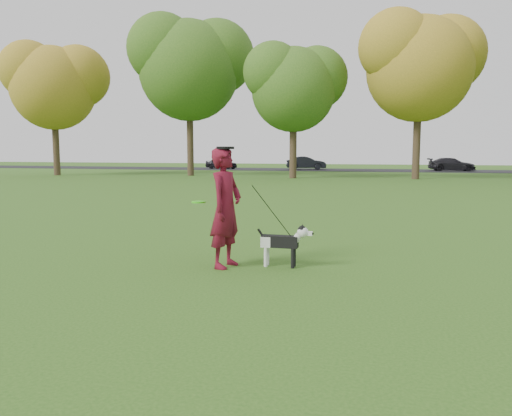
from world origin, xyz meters
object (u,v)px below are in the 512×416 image
(man, at_px, (226,208))
(car_mid, at_px, (306,163))
(dog, at_px, (284,241))
(car_left, at_px, (221,163))
(car_right, at_px, (452,164))

(man, xyz_separation_m, car_mid, (-4.78, 40.24, -0.33))
(dog, xyz_separation_m, car_mid, (-5.70, 40.01, 0.21))
(car_left, relative_size, car_mid, 0.85)
(car_mid, height_order, car_right, car_mid)
(man, distance_m, car_right, 41.11)
(dog, distance_m, car_right, 40.70)
(man, relative_size, car_left, 0.61)
(man, distance_m, car_mid, 40.52)
(car_mid, relative_size, car_right, 0.93)
(dog, height_order, car_left, car_left)
(man, height_order, dog, man)
(car_mid, bearing_deg, man, 174.40)
(car_left, relative_size, car_right, 0.79)
(car_mid, bearing_deg, car_left, 77.63)
(car_left, height_order, car_mid, car_mid)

